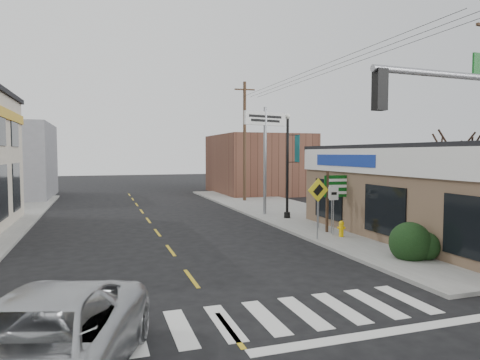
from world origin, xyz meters
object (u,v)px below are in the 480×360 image
object	(u,v)px
fire_hydrant	(341,228)
utility_pole_far	(245,140)
lamp_post	(288,158)
guide_sign	(340,192)
suv	(36,351)
bare_tree	(457,141)
dance_center_sign	(265,133)

from	to	relation	value
fire_hydrant	utility_pole_far	world-z (taller)	utility_pole_far
fire_hydrant	lamp_post	xyz separation A→B (m)	(0.10, 5.84, 3.06)
guide_sign	suv	bearing A→B (deg)	-132.39
suv	bare_tree	bearing A→B (deg)	36.59
fire_hydrant	utility_pole_far	xyz separation A→B (m)	(0.69, 15.29, 4.37)
lamp_post	dance_center_sign	xyz separation A→B (m)	(-0.69, 1.88, 1.47)
bare_tree	utility_pole_far	distance (m)	20.02
dance_center_sign	fire_hydrant	bearing A→B (deg)	-102.34
fire_hydrant	suv	bearing A→B (deg)	-139.91
suv	fire_hydrant	xyz separation A→B (m)	(11.16, 9.39, -0.28)
bare_tree	lamp_post	bearing A→B (deg)	98.22
dance_center_sign	suv	bearing A→B (deg)	-138.45
guide_sign	lamp_post	distance (m)	4.95
guide_sign	utility_pole_far	world-z (taller)	utility_pole_far
bare_tree	utility_pole_far	bearing A→B (deg)	92.67
guide_sign	utility_pole_far	size ratio (longest dim) A/B	0.31
guide_sign	fire_hydrant	distance (m)	2.00
suv	guide_sign	world-z (taller)	guide_sign
dance_center_sign	lamp_post	bearing A→B (deg)	-86.45
lamp_post	utility_pole_far	world-z (taller)	utility_pole_far
guide_sign	dance_center_sign	size ratio (longest dim) A/B	0.44
suv	fire_hydrant	size ratio (longest dim) A/B	8.02
suv	utility_pole_far	world-z (taller)	utility_pole_far
fire_hydrant	utility_pole_far	bearing A→B (deg)	87.43
suv	lamp_post	distance (m)	19.15
bare_tree	utility_pole_far	world-z (taller)	utility_pole_far
lamp_post	utility_pole_far	xyz separation A→B (m)	(0.59, 9.45, 1.30)
suv	dance_center_sign	bearing A→B (deg)	74.71
dance_center_sign	bare_tree	world-z (taller)	dance_center_sign
dance_center_sign	bare_tree	distance (m)	12.63
guide_sign	bare_tree	xyz separation A→B (m)	(0.98, -5.88, 2.28)
utility_pole_far	guide_sign	bearing A→B (deg)	-85.13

